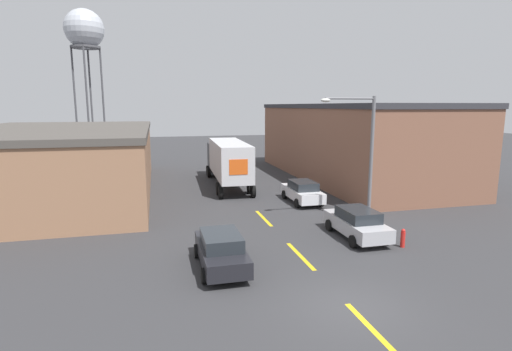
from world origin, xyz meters
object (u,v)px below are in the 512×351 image
Objects in this scene: semi_truck at (227,159)px; parked_car_right_mid at (302,191)px; parked_car_right_near at (357,223)px; fire_hydrant at (403,238)px; street_lamp at (365,148)px; parked_car_left_near at (221,250)px; water_tower at (84,31)px.

semi_truck is 8.67m from parked_car_right_mid.
fire_hydrant is (1.49, -1.86, -0.34)m from parked_car_right_near.
parked_car_right_mid is at bearing 90.00° from parked_car_right_near.
street_lamp is at bearing 87.04° from fire_hydrant.
fire_hydrant is (8.97, 0.33, -0.34)m from parked_car_left_near.
parked_car_right_mid is 4.83× the size of fire_hydrant.
parked_car_right_near is 7.95m from parked_car_right_mid.
parked_car_right_near is at bearing 128.62° from fire_hydrant.
water_tower is (-19.63, 40.73, 17.01)m from parked_car_right_mid.
water_tower reaches higher than parked_car_right_near.
fire_hydrant is at bearing -92.96° from street_lamp.
parked_car_right_mid is (4.06, -7.52, -1.49)m from semi_truck.
semi_truck is at bearing 114.20° from street_lamp.
parked_car_right_near reaches higher than fire_hydrant.
street_lamp is at bearing 56.51° from parked_car_right_near.
fire_hydrant is (5.55, -17.33, -1.83)m from semi_truck.
parked_car_right_near is at bearing -73.04° from semi_truck.
semi_truck is 39.83m from water_tower.
parked_car_right_mid is 9.93m from fire_hydrant.
parked_car_left_near is 7.80m from parked_car_right_near.
parked_car_right_mid is (7.48, 10.15, 0.00)m from parked_car_left_near.
parked_car_left_near is 0.21× the size of water_tower.
water_tower is at bearing 117.36° from semi_truck.
parked_car_right_near is at bearing 16.36° from parked_car_left_near.
semi_truck is 2.74× the size of parked_car_left_near.
water_tower is at bearing 103.42° from parked_car_left_near.
semi_truck is at bearing 107.76° from fire_hydrant.
parked_car_left_near is 12.61m from parked_car_right_mid.
street_lamp is at bearing -72.17° from parked_car_right_mid.
street_lamp is 7.93× the size of fire_hydrant.
semi_truck is 2.74× the size of parked_car_right_near.
parked_car_left_near is at bearing -177.87° from fire_hydrant.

